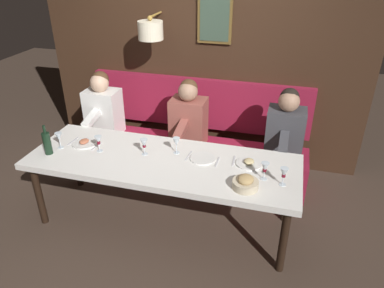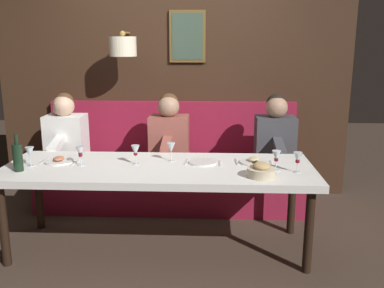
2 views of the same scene
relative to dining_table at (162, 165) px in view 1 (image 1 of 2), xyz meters
The scene contains 18 objects.
ground_plane 0.68m from the dining_table, ahead, with size 12.00×12.00×0.00m, color #423328.
dining_table is the anchor object (origin of this frame).
banquette_bench 1.00m from the dining_table, ahead, with size 0.52×2.78×0.45m, color maroon.
back_wall_panel 1.62m from the dining_table, ahead, with size 0.59×3.98×2.90m.
diner_nearest 1.41m from the dining_table, 51.05° to the right, with size 0.60×0.40×0.79m.
diner_near 0.89m from the dining_table, ahead, with size 0.60×0.40×0.79m.
diner_middle 1.40m from the dining_table, 50.64° to the left, with size 0.60×0.40×0.79m.
place_setting_0 0.82m from the dining_table, 80.80° to the right, with size 0.24×0.31×0.05m.
place_setting_1 0.39m from the dining_table, 73.70° to the right, with size 0.24×0.31×0.01m.
place_setting_2 0.87m from the dining_table, 85.03° to the left, with size 0.24×0.32×0.05m.
wine_glass_0 1.14m from the dining_table, 96.21° to the right, with size 0.07×0.07×0.16m.
wine_glass_1 1.07m from the dining_table, 92.89° to the left, with size 0.07×0.07×0.16m.
wine_glass_2 0.27m from the dining_table, 76.11° to the left, with size 0.07×0.07×0.16m.
wine_glass_3 0.26m from the dining_table, 31.28° to the right, with size 0.07×0.07×0.16m.
wine_glass_4 0.98m from the dining_table, 94.68° to the right, with size 0.07×0.07×0.16m.
wine_glass_5 0.67m from the dining_table, 91.15° to the left, with size 0.07×0.07×0.16m.
wine_bottle 1.13m from the dining_table, 99.62° to the left, with size 0.08×0.08×0.30m.
bread_bowl 0.87m from the dining_table, 107.04° to the right, with size 0.22×0.22×0.12m.
Camera 1 is at (-2.78, -1.07, 2.51)m, focal length 34.14 mm.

